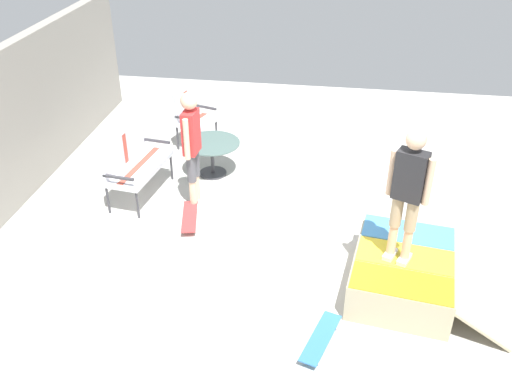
{
  "coord_description": "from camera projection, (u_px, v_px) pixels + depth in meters",
  "views": [
    {
      "loc": [
        -6.1,
        -0.6,
        4.48
      ],
      "look_at": [
        0.08,
        0.35,
        0.7
      ],
      "focal_mm": 39.29,
      "sensor_mm": 36.0,
      "label": 1
    }
  ],
  "objects": [
    {
      "name": "patio_bench",
      "position": [
        132.0,
        159.0,
        8.3
      ],
      "size": [
        1.31,
        0.72,
        1.02
      ],
      "color": "#38383D",
      "rests_on": "ground_plane"
    },
    {
      "name": "person_watching",
      "position": [
        192.0,
        142.0,
        7.8
      ],
      "size": [
        0.48,
        0.26,
        1.77
      ],
      "color": "silver",
      "rests_on": "ground_plane"
    },
    {
      "name": "patio_chair_near_house",
      "position": [
        191.0,
        113.0,
        9.76
      ],
      "size": [
        0.76,
        0.71,
        1.02
      ],
      "color": "#38383D",
      "rests_on": "ground_plane"
    },
    {
      "name": "patio_table",
      "position": [
        212.0,
        152.0,
        8.95
      ],
      "size": [
        0.9,
        0.9,
        0.57
      ],
      "color": "#38383D",
      "rests_on": "ground_plane"
    },
    {
      "name": "ground_plane",
      "position": [
        280.0,
        244.0,
        7.58
      ],
      "size": [
        12.0,
        12.0,
        0.1
      ],
      "primitive_type": "cube",
      "color": "beige"
    },
    {
      "name": "skate_ramp",
      "position": [
        405.0,
        272.0,
        6.63
      ],
      "size": [
        1.74,
        1.97,
        0.48
      ],
      "color": "tan",
      "rests_on": "ground_plane"
    },
    {
      "name": "skateboard_by_bench",
      "position": [
        190.0,
        217.0,
        7.92
      ],
      "size": [
        0.82,
        0.36,
        0.1
      ],
      "color": "#B23838",
      "rests_on": "ground_plane"
    },
    {
      "name": "person_skater",
      "position": [
        408.0,
        188.0,
        5.98
      ],
      "size": [
        0.33,
        0.45,
        1.62
      ],
      "color": "silver",
      "rests_on": "skate_ramp"
    },
    {
      "name": "skateboard_spare",
      "position": [
        321.0,
        338.0,
        5.93
      ],
      "size": [
        0.82,
        0.43,
        0.1
      ],
      "color": "#3372B2",
      "rests_on": "ground_plane"
    }
  ]
}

